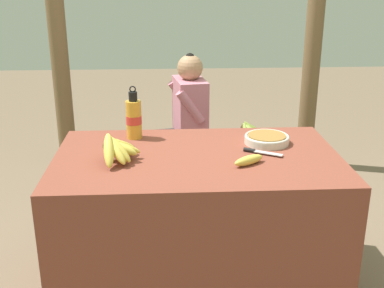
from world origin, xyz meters
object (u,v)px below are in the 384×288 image
object	(u,v)px
loose_banana_front	(249,160)
wooden_bench	(191,146)
water_bottle	(134,118)
knife	(257,151)
banana_bunch_ripe	(116,147)
support_post_far	(315,26)
seated_vendor	(183,115)
support_post_near	(57,28)
banana_bunch_green	(248,128)
serving_bowl	(267,139)

from	to	relation	value
loose_banana_front	wooden_bench	distance (m)	1.41
water_bottle	knife	bearing A→B (deg)	-23.66
banana_bunch_ripe	support_post_far	xyz separation A→B (m)	(1.40, 1.68, 0.36)
water_bottle	seated_vendor	bearing A→B (deg)	71.63
support_post_near	banana_bunch_green	bearing A→B (deg)	-16.62
knife	serving_bowl	bearing A→B (deg)	91.31
loose_banana_front	banana_bunch_green	world-z (taller)	loose_banana_front
knife	support_post_far	size ratio (longest dim) A/B	0.08
water_bottle	support_post_near	distance (m)	1.53
serving_bowl	wooden_bench	bearing A→B (deg)	107.85
banana_bunch_ripe	serving_bowl	distance (m)	0.78
banana_bunch_ripe	water_bottle	distance (m)	0.34
serving_bowl	banana_bunch_green	xyz separation A→B (m)	(0.09, 1.05, -0.28)
support_post_far	wooden_bench	bearing A→B (deg)	-156.80
knife	support_post_near	world-z (taller)	support_post_near
loose_banana_front	support_post_near	bearing A→B (deg)	124.08
loose_banana_front	wooden_bench	world-z (taller)	loose_banana_front
banana_bunch_ripe	support_post_near	world-z (taller)	support_post_near
knife	banana_bunch_green	xyz separation A→B (m)	(0.17, 1.19, -0.27)
banana_bunch_ripe	support_post_near	bearing A→B (deg)	109.15
support_post_near	support_post_far	size ratio (longest dim) A/B	1.00
knife	banana_bunch_green	bearing A→B (deg)	111.33
knife	banana_bunch_ripe	bearing A→B (deg)	-145.19
water_bottle	banana_bunch_green	size ratio (longest dim) A/B	1.10
banana_bunch_green	wooden_bench	bearing A→B (deg)	-179.82
banana_bunch_ripe	knife	world-z (taller)	banana_bunch_ripe
wooden_bench	support_post_far	bearing A→B (deg)	23.20
knife	loose_banana_front	bearing A→B (deg)	-85.28
wooden_bench	seated_vendor	xyz separation A→B (m)	(-0.05, -0.04, 0.25)
water_bottle	banana_bunch_green	bearing A→B (deg)	50.05
loose_banana_front	knife	bearing A→B (deg)	65.40
knife	support_post_far	bearing A→B (deg)	94.94
support_post_far	banana_bunch_ripe	bearing A→B (deg)	-129.86
seated_vendor	banana_bunch_green	world-z (taller)	seated_vendor
banana_bunch_ripe	serving_bowl	bearing A→B (deg)	15.54
banana_bunch_ripe	loose_banana_front	world-z (taller)	banana_bunch_ripe
support_post_far	water_bottle	bearing A→B (deg)	-134.80
loose_banana_front	serving_bowl	bearing A→B (deg)	63.66
banana_bunch_ripe	loose_banana_front	distance (m)	0.61
wooden_bench	support_post_near	bearing A→B (deg)	156.80
wooden_bench	seated_vendor	bearing A→B (deg)	-143.37
water_bottle	knife	distance (m)	0.67
seated_vendor	support_post_near	world-z (taller)	support_post_near
knife	wooden_bench	xyz separation A→B (m)	(-0.26, 1.19, -0.40)
serving_bowl	knife	world-z (taller)	serving_bowl
serving_bowl	wooden_bench	world-z (taller)	serving_bowl
banana_bunch_ripe	water_bottle	world-z (taller)	water_bottle
loose_banana_front	support_post_near	size ratio (longest dim) A/B	0.07
loose_banana_front	support_post_far	bearing A→B (deg)	65.60
banana_bunch_ripe	banana_bunch_green	size ratio (longest dim) A/B	1.11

